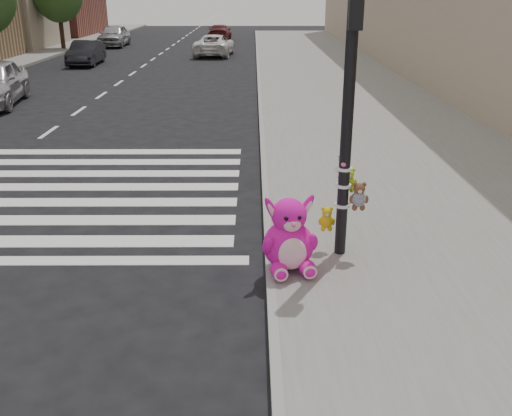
{
  "coord_description": "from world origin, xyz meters",
  "views": [
    {
      "loc": [
        1.32,
        -5.87,
        3.8
      ],
      "look_at": [
        1.36,
        2.05,
        0.75
      ],
      "focal_mm": 40.0,
      "sensor_mm": 36.0,
      "label": 1
    }
  ],
  "objects_px": {
    "red_teddy": "(300,229)",
    "car_dark_far": "(86,53)",
    "pink_bunny": "(289,240)",
    "signal_pole": "(347,145)",
    "car_white_near": "(214,45)"
  },
  "relations": [
    {
      "from": "pink_bunny",
      "to": "car_dark_far",
      "type": "xyz_separation_m",
      "value": [
        -9.39,
        24.11,
        0.03
      ]
    },
    {
      "from": "signal_pole",
      "to": "red_teddy",
      "type": "height_order",
      "value": "signal_pole"
    },
    {
      "from": "signal_pole",
      "to": "car_dark_far",
      "type": "height_order",
      "value": "signal_pole"
    },
    {
      "from": "pink_bunny",
      "to": "red_teddy",
      "type": "relative_size",
      "value": 4.87
    },
    {
      "from": "red_teddy",
      "to": "car_dark_far",
      "type": "relative_size",
      "value": 0.06
    },
    {
      "from": "red_teddy",
      "to": "car_dark_far",
      "type": "distance_m",
      "value": 24.91
    },
    {
      "from": "car_dark_far",
      "to": "car_white_near",
      "type": "height_order",
      "value": "car_white_near"
    },
    {
      "from": "signal_pole",
      "to": "car_dark_far",
      "type": "bearing_deg",
      "value": 113.41
    },
    {
      "from": "car_dark_far",
      "to": "car_white_near",
      "type": "bearing_deg",
      "value": 32.18
    },
    {
      "from": "red_teddy",
      "to": "car_white_near",
      "type": "bearing_deg",
      "value": 69.35
    },
    {
      "from": "signal_pole",
      "to": "car_dark_far",
      "type": "xyz_separation_m",
      "value": [
        -10.2,
        23.55,
        -1.16
      ]
    },
    {
      "from": "signal_pole",
      "to": "car_white_near",
      "type": "xyz_separation_m",
      "value": [
        -3.66,
        27.97,
        -1.15
      ]
    },
    {
      "from": "signal_pole",
      "to": "pink_bunny",
      "type": "bearing_deg",
      "value": -145.74
    },
    {
      "from": "signal_pole",
      "to": "car_white_near",
      "type": "relative_size",
      "value": 0.89
    },
    {
      "from": "car_white_near",
      "to": "car_dark_far",
      "type": "bearing_deg",
      "value": 38.19
    }
  ]
}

